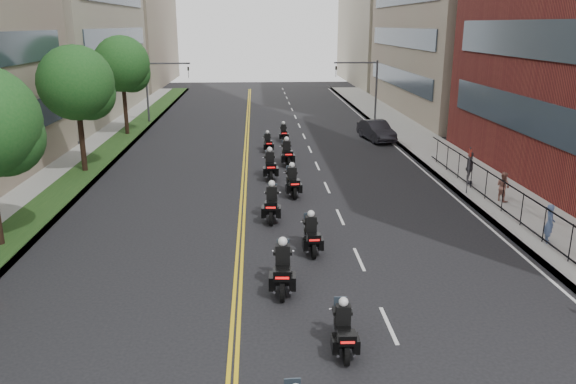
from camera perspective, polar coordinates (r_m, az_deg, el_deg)
name	(u,v)px	position (r m, az deg, el deg)	size (l,w,h in m)	color
sidewalk_right	(451,163)	(38.19, 16.25, 2.85)	(4.00, 90.00, 0.15)	gray
sidewalk_left	(77,168)	(37.72, -20.64, 2.28)	(4.00, 90.00, 0.15)	gray
grass_strip	(90,167)	(37.47, -19.48, 2.45)	(2.00, 90.00, 0.04)	#173A15
iron_fence	(533,217)	(26.09, 23.60, -2.30)	(0.05, 28.00, 1.50)	black
street_trees	(47,101)	(30.56, -23.31, 8.51)	(4.40, 38.40, 7.98)	black
traffic_signal_right	(366,81)	(53.18, 7.95, 11.06)	(4.09, 0.20, 5.60)	#3F3F44
traffic_signal_left	(157,83)	(52.92, -13.14, 10.76)	(4.09, 0.20, 5.60)	#3F3F44
motorcycle_1	(343,331)	(16.08, 5.64, -13.84)	(0.50, 2.13, 1.57)	black
motorcycle_2	(283,270)	(19.26, -0.54, -7.93)	(0.65, 2.56, 1.89)	black
motorcycle_3	(311,236)	(22.47, 2.38, -4.46)	(0.54, 2.29, 1.69)	black
motorcycle_4	(272,205)	(26.03, -1.66, -1.29)	(0.66, 2.53, 1.87)	black
motorcycle_5	(292,183)	(29.77, 0.44, 0.96)	(0.64, 2.41, 1.77)	black
motorcycle_6	(270,166)	(33.02, -1.84, 2.61)	(0.60, 2.55, 1.88)	black
motorcycle_7	(287,154)	(36.31, -0.12, 3.89)	(0.62, 2.49, 1.84)	black
motorcycle_8	(268,143)	(40.22, -2.07, 4.96)	(0.57, 2.06, 1.52)	black
motorcycle_9	(284,133)	(43.90, -0.45, 5.97)	(0.48, 2.09, 1.54)	black
parked_sedan	(376,131)	(44.75, 8.97, 6.18)	(1.62, 4.66, 1.53)	black
pedestrian_a	(550,223)	(25.31, 25.04, -2.91)	(0.59, 0.39, 1.63)	#475982
pedestrian_b	(503,186)	(30.33, 21.01, 0.53)	(0.74, 0.57, 1.51)	#8D5A4D
pedestrian_c	(470,168)	(33.02, 17.96, 2.35)	(1.06, 0.44, 1.80)	#3E3C43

